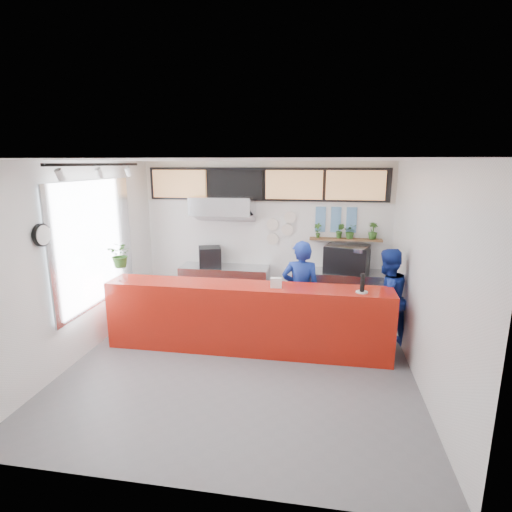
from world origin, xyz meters
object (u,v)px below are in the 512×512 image
Objects in this scene: service_counter at (247,318)px; staff_center at (301,292)px; espresso_machine at (347,259)px; pepper_mill at (362,283)px; panini_oven at (210,257)px; staff_right at (386,298)px.

staff_center is (0.82, 0.49, 0.32)m from service_counter.
espresso_machine is 2.94× the size of pepper_mill.
panini_oven is 0.26× the size of staff_right.
pepper_mill is at bearing -2.90° from service_counter.
espresso_machine is (1.63, 1.80, 0.61)m from service_counter.
staff_right is (0.56, -1.27, -0.33)m from espresso_machine.
staff_right is at bearing -51.30° from espresso_machine.
pepper_mill is at bearing 148.29° from staff_center.
pepper_mill is at bearing 21.83° from staff_right.
service_counter is at bearing -18.60° from staff_right.
pepper_mill is at bearing -52.42° from panini_oven.
staff_center is 1.15m from pepper_mill.
staff_center is at bearing 148.12° from pepper_mill.
panini_oven is at bearing 121.55° from service_counter.
espresso_machine is at bearing -98.18° from staff_right.
service_counter is at bearing 30.72° from staff_center.
staff_right is at bearing 53.98° from pepper_mill.
staff_right is (1.37, 0.04, -0.05)m from staff_center.
staff_center is 6.39× the size of pepper_mill.
espresso_machine is 0.49× the size of staff_right.
pepper_mill reaches higher than service_counter.
panini_oven is at bearing -53.18° from staff_right.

